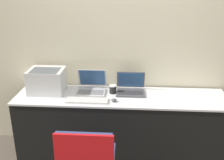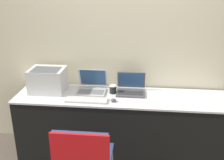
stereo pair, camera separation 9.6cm
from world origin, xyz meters
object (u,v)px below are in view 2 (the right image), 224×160
Objects in this scene: laptop_left at (92,87)px; coffee_cup at (113,89)px; mouse at (113,100)px; laptop_right at (131,88)px; chair at (84,157)px; external_keyboard at (86,100)px; printer at (48,79)px.

coffee_cup is (0.26, -0.04, -0.01)m from laptop_left.
coffee_cup reaches higher than mouse.
laptop_left reaches higher than mouse.
laptop_right is 1.06m from chair.
external_keyboard is (-0.47, -0.29, -0.04)m from laptop_right.
laptop_left is at bearing 171.60° from coffee_cup.
coffee_cup is 0.97m from chair.
external_keyboard is at bearing -137.28° from coffee_cup.
mouse is 0.75m from chair.
printer reaches higher than laptop_right.
laptop_left is 1.00m from chair.
chair is at bearing -84.60° from laptop_left.
printer is 0.97m from laptop_right.
laptop_right is at bearing 68.86° from chair.
laptop_left reaches higher than chair.
laptop_right is at bearing 0.43° from laptop_left.
laptop_right reaches higher than mouse.
laptop_left is 0.75× the size of external_keyboard.
laptop_left is at bearing -179.57° from laptop_right.
external_keyboard is 7.59× the size of mouse.
printer is at bearing 164.65° from mouse.
laptop_right is at bearing 3.44° from printer.
laptop_right is 5.47× the size of mouse.
mouse reaches higher than external_keyboard.
external_keyboard is (-0.01, -0.28, -0.04)m from laptop_left.
printer is 0.88× the size of external_keyboard.
coffee_cup reaches higher than external_keyboard.
printer is at bearing -176.56° from laptop_right.
printer is 0.77m from coffee_cup.
coffee_cup is at bearing 96.74° from mouse.
laptop_left is at bearing 6.15° from printer.
chair is (-0.19, -0.68, -0.24)m from mouse.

